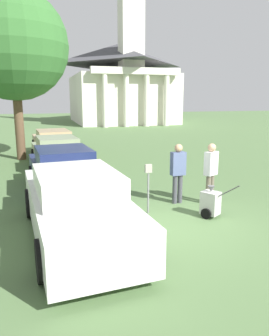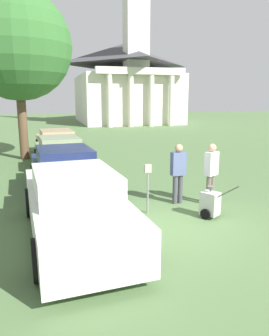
# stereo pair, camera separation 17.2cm
# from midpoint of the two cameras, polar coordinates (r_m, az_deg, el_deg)

# --- Properties ---
(ground_plane) EXTENTS (120.00, 120.00, 0.00)m
(ground_plane) POSITION_cam_midpoint_polar(r_m,az_deg,el_deg) (8.17, 6.74, -9.98)
(ground_plane) COLOR #517042
(parked_car_white) EXTENTS (2.31, 5.43, 1.57)m
(parked_car_white) POSITION_cam_midpoint_polar(r_m,az_deg,el_deg) (7.40, -10.82, -6.42)
(parked_car_white) COLOR silver
(parked_car_white) RESTS_ON ground_plane
(parked_car_navy) EXTENTS (2.28, 5.02, 1.51)m
(parked_car_navy) POSITION_cam_midpoint_polar(r_m,az_deg,el_deg) (10.89, -12.68, -0.73)
(parked_car_navy) COLOR #19234C
(parked_car_navy) RESTS_ON ground_plane
(parked_car_sage) EXTENTS (2.21, 4.97, 1.45)m
(parked_car_sage) POSITION_cam_midpoint_polar(r_m,az_deg,el_deg) (14.42, -13.64, 2.32)
(parked_car_sage) COLOR gray
(parked_car_sage) RESTS_ON ground_plane
(parked_car_tan) EXTENTS (2.25, 5.42, 1.40)m
(parked_car_tan) POSITION_cam_midpoint_polar(r_m,az_deg,el_deg) (17.95, -14.21, 4.13)
(parked_car_tan) COLOR tan
(parked_car_tan) RESTS_ON ground_plane
(parking_meter) EXTENTS (0.18, 0.09, 1.34)m
(parking_meter) POSITION_cam_midpoint_polar(r_m,az_deg,el_deg) (8.72, 1.86, -1.99)
(parking_meter) COLOR slate
(parking_meter) RESTS_ON ground_plane
(person_worker) EXTENTS (0.43, 0.25, 1.77)m
(person_worker) POSITION_cam_midpoint_polar(r_m,az_deg,el_deg) (9.60, 7.07, -0.31)
(person_worker) COLOR #3F3F47
(person_worker) RESTS_ON ground_plane
(person_supervisor) EXTENTS (0.47, 0.39, 1.79)m
(person_supervisor) POSITION_cam_midpoint_polar(r_m,az_deg,el_deg) (9.72, 12.65, -0.27)
(person_supervisor) COLOR #665B4C
(person_supervisor) RESTS_ON ground_plane
(equipment_cart) EXTENTS (0.69, 0.94, 1.00)m
(equipment_cart) POSITION_cam_midpoint_polar(r_m,az_deg,el_deg) (8.78, 12.55, -5.94)
(equipment_cart) COLOR #B2B2AD
(equipment_cart) RESTS_ON ground_plane
(church) EXTENTS (11.57, 14.75, 26.33)m
(church) POSITION_cam_midpoint_polar(r_m,az_deg,el_deg) (42.20, -2.55, 15.60)
(church) COLOR silver
(church) RESTS_ON ground_plane
(shade_tree) EXTENTS (5.20, 5.20, 8.10)m
(shade_tree) POSITION_cam_midpoint_polar(r_m,az_deg,el_deg) (17.50, -20.62, 19.36)
(shade_tree) COLOR brown
(shade_tree) RESTS_ON ground_plane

